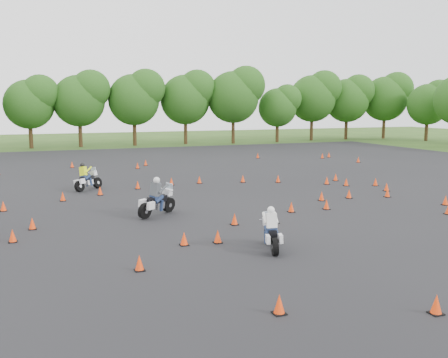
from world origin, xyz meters
name	(u,v)px	position (x,y,z in m)	size (l,w,h in m)	color
ground	(258,220)	(0.00, 0.00, 0.00)	(140.00, 140.00, 0.00)	#2D5119
asphalt_pad	(210,196)	(0.00, 6.00, 0.01)	(62.00, 62.00, 0.00)	black
treeline	(149,108)	(3.32, 35.20, 4.49)	(86.45, 31.92, 9.99)	#224D16
traffic_cones	(213,193)	(-0.04, 5.55, 0.23)	(36.20, 33.32, 0.45)	#FB3C0A
rider_grey	(156,196)	(-3.79, 2.42, 0.88)	(2.27, 0.70, 1.75)	#404448
rider_yellow	(89,176)	(-5.81, 10.23, 0.80)	(2.06, 0.63, 1.59)	#D8EC14
rider_white	(272,228)	(-1.41, -4.07, 0.76)	(1.95, 0.60, 1.51)	silver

